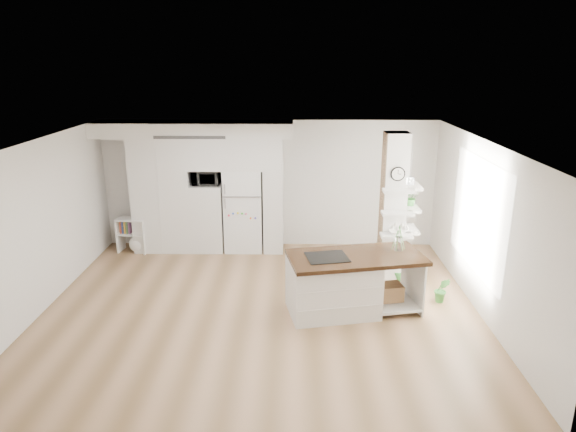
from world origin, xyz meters
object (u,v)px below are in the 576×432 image
(refrigerator, at_px, (244,210))
(floor_plant_a, at_px, (442,290))
(kitchen_island, at_px, (340,283))
(bookshelf, at_px, (135,237))

(refrigerator, distance_m, floor_plant_a, 4.35)
(kitchen_island, xyz_separation_m, floor_plant_a, (1.73, 0.35, -0.27))
(refrigerator, height_order, kitchen_island, refrigerator)
(bookshelf, relative_size, floor_plant_a, 1.64)
(kitchen_island, relative_size, floor_plant_a, 5.07)
(refrigerator, xyz_separation_m, floor_plant_a, (3.52, -2.46, -0.65))
(floor_plant_a, bearing_deg, bookshelf, 158.68)
(refrigerator, relative_size, kitchen_island, 0.77)
(kitchen_island, bearing_deg, floor_plant_a, 0.11)
(refrigerator, bearing_deg, bookshelf, -175.30)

